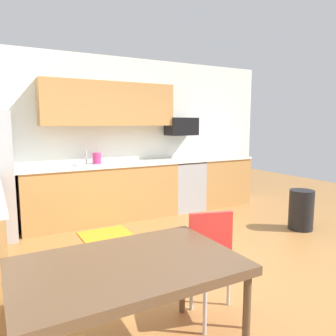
{
  "coord_description": "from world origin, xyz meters",
  "views": [
    {
      "loc": [
        -2.07,
        -2.77,
        1.6
      ],
      "look_at": [
        0.0,
        1.0,
        1.0
      ],
      "focal_mm": 34.94,
      "sensor_mm": 36.0,
      "label": 1
    }
  ],
  "objects_px": {
    "microwave": "(181,127)",
    "chair_near_table": "(215,257)",
    "dining_table": "(128,271)",
    "kettle": "(97,159)",
    "oven_range": "(184,185)",
    "trash_bin": "(301,210)"
  },
  "relations": [
    {
      "from": "microwave",
      "to": "chair_near_table",
      "type": "bearing_deg",
      "value": -116.47
    },
    {
      "from": "dining_table",
      "to": "kettle",
      "type": "distance_m",
      "value": 3.41
    },
    {
      "from": "chair_near_table",
      "to": "kettle",
      "type": "bearing_deg",
      "value": 91.17
    },
    {
      "from": "oven_range",
      "to": "kettle",
      "type": "distance_m",
      "value": 1.71
    },
    {
      "from": "microwave",
      "to": "kettle",
      "type": "distance_m",
      "value": 1.69
    },
    {
      "from": "oven_range",
      "to": "kettle",
      "type": "bearing_deg",
      "value": 178.22
    },
    {
      "from": "dining_table",
      "to": "trash_bin",
      "type": "xyz_separation_m",
      "value": [
        3.34,
        1.39,
        -0.37
      ]
    },
    {
      "from": "oven_range",
      "to": "kettle",
      "type": "xyz_separation_m",
      "value": [
        -1.61,
        0.05,
        0.56
      ]
    },
    {
      "from": "dining_table",
      "to": "oven_range",
      "type": "bearing_deg",
      "value": 53.4
    },
    {
      "from": "oven_range",
      "to": "dining_table",
      "type": "bearing_deg",
      "value": -126.6
    },
    {
      "from": "dining_table",
      "to": "kettle",
      "type": "relative_size",
      "value": 7.0
    },
    {
      "from": "dining_table",
      "to": "chair_near_table",
      "type": "relative_size",
      "value": 1.65
    },
    {
      "from": "chair_near_table",
      "to": "trash_bin",
      "type": "relative_size",
      "value": 1.42
    },
    {
      "from": "chair_near_table",
      "to": "microwave",
      "type": "bearing_deg",
      "value": 63.53
    },
    {
      "from": "oven_range",
      "to": "trash_bin",
      "type": "bearing_deg",
      "value": -63.24
    },
    {
      "from": "microwave",
      "to": "dining_table",
      "type": "relative_size",
      "value": 0.39
    },
    {
      "from": "dining_table",
      "to": "kettle",
      "type": "bearing_deg",
      "value": 76.39
    },
    {
      "from": "microwave",
      "to": "trash_bin",
      "type": "relative_size",
      "value": 0.9
    },
    {
      "from": "oven_range",
      "to": "kettle",
      "type": "height_order",
      "value": "kettle"
    },
    {
      "from": "kettle",
      "to": "dining_table",
      "type": "bearing_deg",
      "value": -103.61
    },
    {
      "from": "dining_table",
      "to": "trash_bin",
      "type": "height_order",
      "value": "dining_table"
    },
    {
      "from": "chair_near_table",
      "to": "kettle",
      "type": "xyz_separation_m",
      "value": [
        -0.06,
        3.06,
        0.52
      ]
    }
  ]
}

